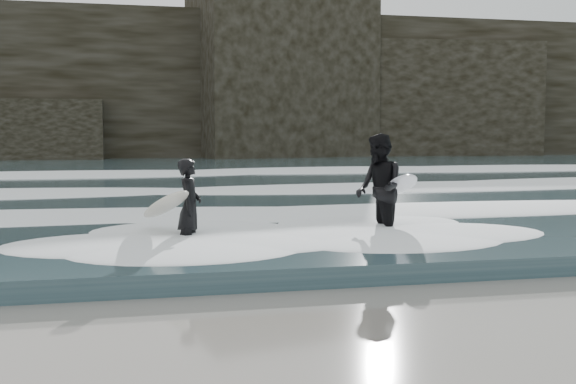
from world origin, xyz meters
name	(u,v)px	position (x,y,z in m)	size (l,w,h in m)	color
ground	(367,366)	(0.00, 0.00, 0.00)	(120.00, 120.00, 0.00)	#7F644E
sea	(164,171)	(0.00, 29.00, 0.15)	(90.00, 52.00, 0.30)	#2F474F
headland	(148,89)	(0.00, 46.00, 5.00)	(70.00, 9.00, 10.00)	black
foam_near	(223,211)	(0.00, 9.00, 0.40)	(60.00, 3.20, 0.20)	white
foam_mid	(190,185)	(0.00, 16.00, 0.42)	(60.00, 4.00, 0.24)	white
foam_far	(169,169)	(0.00, 25.00, 0.45)	(60.00, 4.80, 0.30)	white
surfer_left	(185,206)	(-1.03, 6.19, 0.80)	(1.15, 1.86, 1.60)	black
surfer_right	(380,189)	(2.49, 6.39, 1.01)	(1.26, 1.90, 2.02)	black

